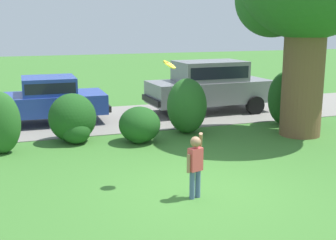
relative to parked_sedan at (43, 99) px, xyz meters
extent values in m
plane|color=#3D752D|center=(2.58, -7.19, -0.85)|extent=(80.00, 80.00, 0.00)
cube|color=gray|center=(2.58, 0.01, -0.84)|extent=(28.00, 4.40, 0.02)
cylinder|color=brown|center=(7.11, -4.04, 0.80)|extent=(1.19, 1.19, 3.29)
ellipsoid|color=#286023|center=(-1.25, -3.14, -0.05)|extent=(1.00, 0.81, 1.60)
ellipsoid|color=#1E511C|center=(0.62, -2.55, -0.16)|extent=(1.33, 1.24, 1.37)
ellipsoid|color=#1E511C|center=(0.67, -2.82, -0.49)|extent=(0.80, 0.80, 0.72)
ellipsoid|color=#1E511C|center=(2.38, -3.24, -0.34)|extent=(1.16, 1.21, 1.00)
ellipsoid|color=#1E511C|center=(2.29, -3.39, -0.58)|extent=(0.60, 0.60, 0.54)
ellipsoid|color=#286023|center=(4.02, -2.68, -0.01)|extent=(1.20, 1.21, 1.67)
ellipsoid|color=#1E511C|center=(7.48, -2.63, 0.02)|extent=(1.10, 0.99, 1.74)
cube|color=#28429E|center=(-0.10, 0.00, -0.17)|extent=(4.23, 1.90, 0.64)
cube|color=#28429E|center=(0.22, 0.00, 0.43)|extent=(1.70, 1.64, 0.56)
cube|color=black|center=(0.22, 0.00, 0.43)|extent=(1.57, 1.66, 0.34)
cylinder|color=black|center=(-1.38, 0.96, -0.55)|extent=(0.60, 0.23, 0.60)
cylinder|color=black|center=(1.19, -0.96, -0.55)|extent=(0.60, 0.23, 0.60)
cylinder|color=black|center=(1.22, 0.92, -0.55)|extent=(0.60, 0.23, 0.60)
cube|color=black|center=(2.04, -0.03, -0.33)|extent=(0.15, 1.75, 0.20)
cube|color=gray|center=(5.97, -0.05, -0.05)|extent=(4.56, 1.99, 0.80)
cube|color=gray|center=(5.97, -0.05, 0.71)|extent=(2.53, 1.70, 0.72)
cube|color=black|center=(5.97, -0.05, 0.71)|extent=(2.33, 1.72, 0.43)
cylinder|color=black|center=(4.61, -1.04, -0.51)|extent=(0.69, 0.24, 0.68)
cylinder|color=black|center=(4.54, 0.84, -0.51)|extent=(0.69, 0.24, 0.68)
cylinder|color=black|center=(7.40, -0.94, -0.51)|extent=(0.69, 0.24, 0.68)
cylinder|color=black|center=(7.33, 0.94, -0.51)|extent=(0.69, 0.24, 0.68)
cube|color=black|center=(3.68, -0.13, -0.25)|extent=(0.18, 1.75, 0.20)
cube|color=black|center=(8.26, 0.03, -0.25)|extent=(0.18, 1.75, 0.20)
cylinder|color=#4C608C|center=(2.19, -7.54, -0.57)|extent=(0.10, 0.10, 0.55)
cylinder|color=#4C608C|center=(2.32, -7.50, -0.57)|extent=(0.10, 0.10, 0.55)
cube|color=#DB4C4C|center=(2.26, -7.52, -0.08)|extent=(0.29, 0.23, 0.44)
sphere|color=#A37556|center=(2.26, -7.52, 0.26)|extent=(0.20, 0.20, 0.20)
cylinder|color=#A37556|center=(2.40, -7.42, 0.24)|extent=(0.16, 0.27, 0.39)
cylinder|color=#A37556|center=(2.10, -7.56, -0.13)|extent=(0.07, 0.07, 0.36)
cylinder|color=yellow|center=(2.08, -6.55, 1.62)|extent=(0.30, 0.28, 0.22)
cylinder|color=orange|center=(2.08, -6.55, 1.62)|extent=(0.17, 0.16, 0.13)
camera|label=1|loc=(-0.86, -14.82, 2.42)|focal=47.20mm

